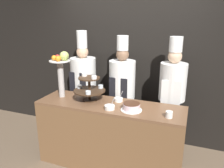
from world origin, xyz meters
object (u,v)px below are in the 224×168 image
at_px(cup_white, 169,114).
at_px(chef_center_left, 122,89).
at_px(tiered_stand, 89,88).
at_px(cake_round, 131,107).
at_px(chef_left, 84,84).
at_px(chef_center_right, 172,93).
at_px(fruit_pedestal, 61,67).
at_px(serving_bowl_far, 118,100).
at_px(serving_bowl_near, 110,107).

relative_size(cup_white, chef_center_left, 0.05).
xyz_separation_m(tiered_stand, chef_center_left, (0.29, 0.54, -0.15)).
relative_size(cake_round, chef_center_left, 0.15).
xyz_separation_m(chef_left, chef_center_right, (1.43, 0.00, 0.02)).
relative_size(fruit_pedestal, chef_left, 0.36).
height_order(serving_bowl_far, chef_left, chef_left).
relative_size(serving_bowl_far, chef_center_right, 0.08).
bearing_deg(cake_round, chef_left, 146.85).
bearing_deg(fruit_pedestal, chef_left, 84.98).
height_order(cake_round, serving_bowl_far, serving_bowl_far).
height_order(cup_white, chef_left, chef_left).
relative_size(cup_white, chef_center_right, 0.05).
relative_size(cup_white, chef_left, 0.04).
distance_m(fruit_pedestal, chef_left, 0.67).
relative_size(fruit_pedestal, chef_center_right, 0.37).
relative_size(chef_center_left, chef_center_right, 1.00).
height_order(serving_bowl_near, chef_center_left, chef_center_left).
height_order(cake_round, serving_bowl_near, serving_bowl_near).
height_order(fruit_pedestal, cup_white, fruit_pedestal).
xyz_separation_m(serving_bowl_far, chef_center_left, (-0.09, 0.43, 0.01)).
distance_m(cake_round, chef_center_left, 0.74).
height_order(cup_white, chef_center_left, chef_center_left).
bearing_deg(serving_bowl_far, cup_white, -21.35).
bearing_deg(fruit_pedestal, serving_bowl_far, 7.48).
bearing_deg(cake_round, cup_white, -5.78).
bearing_deg(tiered_stand, serving_bowl_near, -26.65).
xyz_separation_m(tiered_stand, fruit_pedestal, (-0.43, 0.00, 0.26)).
relative_size(fruit_pedestal, serving_bowl_far, 4.39).
height_order(serving_bowl_far, chef_center_left, chef_center_left).
bearing_deg(cup_white, fruit_pedestal, 173.62).
bearing_deg(tiered_stand, fruit_pedestal, 179.55).
bearing_deg(serving_bowl_near, tiered_stand, 153.35).
xyz_separation_m(serving_bowl_near, chef_center_left, (-0.08, 0.73, 0.01)).
distance_m(serving_bowl_near, serving_bowl_far, 0.30).
xyz_separation_m(fruit_pedestal, serving_bowl_near, (0.80, -0.19, -0.42)).
bearing_deg(cake_round, tiered_stand, 169.21).
bearing_deg(chef_center_left, fruit_pedestal, -143.18).
xyz_separation_m(serving_bowl_far, chef_left, (-0.77, 0.43, 0.02)).
bearing_deg(serving_bowl_near, serving_bowl_far, 87.27).
distance_m(serving_bowl_far, chef_center_left, 0.44).
distance_m(tiered_stand, serving_bowl_far, 0.43).
relative_size(cake_round, serving_bowl_near, 1.73).
xyz_separation_m(cup_white, serving_bowl_near, (-0.72, -0.02, -0.01)).
bearing_deg(chef_center_right, cup_white, -86.23).
height_order(cup_white, chef_center_right, chef_center_right).
xyz_separation_m(tiered_stand, chef_center_right, (1.04, 0.54, -0.13)).
height_order(tiered_stand, chef_left, chef_left).
bearing_deg(chef_center_right, chef_left, -180.00).
height_order(fruit_pedestal, serving_bowl_near, fruit_pedestal).
bearing_deg(chef_left, chef_center_right, 0.00).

